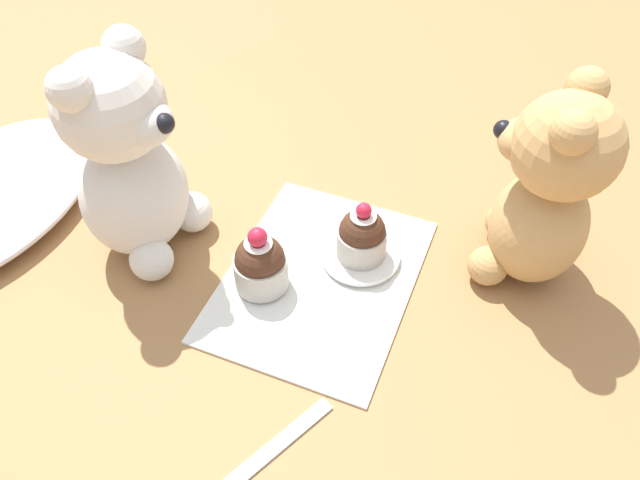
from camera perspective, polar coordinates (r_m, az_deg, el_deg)
ground_plane at (r=0.60m, az=0.00°, el=-3.66°), size 4.00×4.00×0.00m
knitted_placemat at (r=0.60m, az=0.00°, el=-3.48°), size 0.23×0.17×0.01m
teddy_bear_cream at (r=0.59m, az=-17.12°, el=6.84°), size 0.11×0.11×0.22m
teddy_bear_tan at (r=0.58m, az=20.01°, el=4.19°), size 0.10×0.11×0.20m
cupcake_near_cream_bear at (r=0.57m, az=-5.48°, el=-2.19°), size 0.05×0.05×0.07m
saucer_plate at (r=0.61m, az=3.73°, el=-1.33°), size 0.08×0.08×0.01m
cupcake_near_tan_bear at (r=0.59m, az=3.85°, el=0.39°), size 0.05×0.05×0.06m
teaspoon at (r=0.50m, az=-5.45°, el=-19.26°), size 0.13×0.07×0.01m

